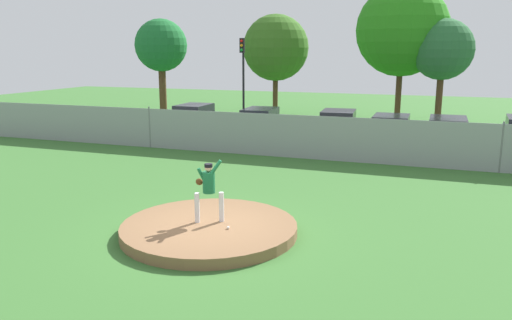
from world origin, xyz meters
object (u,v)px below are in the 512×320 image
at_px(parked_car_teal, 260,124).
at_px(parked_car_champagne, 338,127).
at_px(pitcher_youth, 209,186).
at_px(parked_car_charcoal, 447,135).
at_px(parked_car_burgundy, 391,131).
at_px(traffic_cone_orange, 287,142).
at_px(parked_car_silver, 194,119).
at_px(traffic_light_near, 243,67).
at_px(baseball, 228,228).

bearing_deg(parked_car_teal, parked_car_champagne, 8.90).
height_order(pitcher_youth, parked_car_charcoal, pitcher_youth).
xyz_separation_m(parked_car_teal, parked_car_burgundy, (6.86, 0.24, -0.04)).
bearing_deg(parked_car_charcoal, parked_car_burgundy, 175.15).
bearing_deg(pitcher_youth, parked_car_burgundy, 76.70).
xyz_separation_m(pitcher_youth, traffic_cone_orange, (-1.42, 12.23, -0.99)).
bearing_deg(parked_car_teal, parked_car_charcoal, 0.07).
bearing_deg(traffic_cone_orange, parked_car_silver, 158.75).
distance_m(parked_car_silver, parked_car_burgundy, 11.19).
xyz_separation_m(parked_car_charcoal, traffic_light_near, (-12.32, 4.69, 2.94)).
bearing_deg(parked_car_burgundy, parked_car_teal, -178.02).
bearing_deg(parked_car_champagne, parked_car_charcoal, -6.73).
height_order(parked_car_champagne, parked_car_burgundy, parked_car_champagne).
xyz_separation_m(traffic_cone_orange, traffic_light_near, (-4.87, 6.47, 3.45)).
bearing_deg(baseball, parked_car_champagne, 90.17).
xyz_separation_m(parked_car_teal, parked_car_charcoal, (9.51, 0.01, -0.03)).
bearing_deg(parked_car_champagne, traffic_light_near, 149.71).
height_order(parked_car_silver, parked_car_burgundy, parked_car_silver).
xyz_separation_m(parked_car_silver, traffic_light_near, (1.52, 3.99, 2.92)).
relative_size(baseball, traffic_cone_orange, 0.13).
distance_m(pitcher_youth, parked_car_teal, 14.44).
height_order(baseball, traffic_cone_orange, traffic_cone_orange).
bearing_deg(parked_car_silver, parked_car_champagne, -0.44).
bearing_deg(traffic_cone_orange, pitcher_youth, -83.36).
bearing_deg(parked_car_teal, traffic_cone_orange, -40.68).
xyz_separation_m(parked_car_teal, traffic_cone_orange, (2.06, -1.77, -0.53)).
bearing_deg(traffic_light_near, parked_car_champagne, -30.29).
relative_size(parked_car_champagne, parked_car_charcoal, 0.90).
relative_size(parked_car_champagne, parked_car_silver, 0.98).
bearing_deg(traffic_cone_orange, parked_car_burgundy, 22.77).
distance_m(baseball, traffic_cone_orange, 12.76).
height_order(parked_car_charcoal, parked_car_burgundy, parked_car_charcoal).
bearing_deg(baseball, parked_car_burgundy, 79.58).
bearing_deg(baseball, traffic_light_near, 110.12).
height_order(baseball, traffic_light_near, traffic_light_near).
distance_m(baseball, parked_car_teal, 14.96).
bearing_deg(parked_car_burgundy, traffic_light_near, 155.22).
xyz_separation_m(baseball, parked_car_charcoal, (5.33, 14.37, 0.45)).
xyz_separation_m(parked_car_silver, parked_car_burgundy, (11.18, -0.47, -0.04)).
xyz_separation_m(parked_car_champagne, traffic_light_near, (-6.94, 4.05, 2.93)).
distance_m(parked_car_charcoal, traffic_cone_orange, 7.67).
bearing_deg(pitcher_youth, parked_car_silver, 117.96).
relative_size(baseball, parked_car_champagne, 0.02).
xyz_separation_m(pitcher_youth, traffic_light_near, (-6.30, 18.71, 2.46)).
relative_size(traffic_cone_orange, traffic_light_near, 0.10).
relative_size(parked_car_teal, traffic_cone_orange, 7.70).
bearing_deg(baseball, parked_car_charcoal, 69.63).
distance_m(parked_car_champagne, parked_car_charcoal, 5.42).
height_order(parked_car_burgundy, traffic_cone_orange, parked_car_burgundy).
height_order(baseball, parked_car_champagne, parked_car_champagne).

